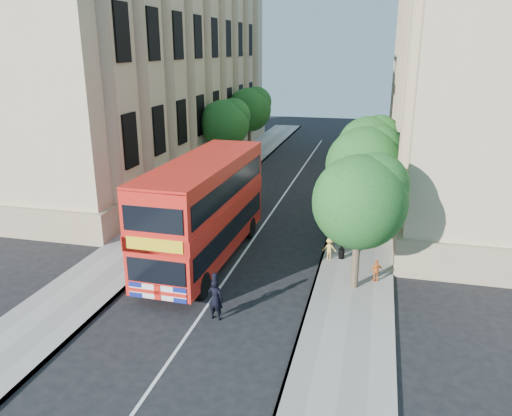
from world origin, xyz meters
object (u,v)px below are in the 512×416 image
Objects in this scene: police_constable at (216,299)px; woman_pedestrian at (335,230)px; box_van at (227,190)px; lamp_post at (344,213)px; double_decker_bus at (205,207)px.

police_constable reaches higher than woman_pedestrian.
police_constable is at bearing 71.58° from woman_pedestrian.
box_van is 13.30m from police_constable.
lamp_post is 2.56m from woman_pedestrian.
woman_pedestrian is (7.25, -4.00, -0.63)m from box_van.
lamp_post is 9.82m from box_van.
woman_pedestrian is at bearing 105.02° from lamp_post.
woman_pedestrian is at bearing 30.68° from double_decker_bus.
lamp_post reaches higher than police_constable.
woman_pedestrian is (6.11, 3.42, -1.87)m from double_decker_bus.
double_decker_bus is 1.98× the size of box_van.
lamp_post is 0.94× the size of box_van.
police_constable is (3.44, -12.83, -0.68)m from box_van.
box_van is at bearing 142.64° from lamp_post.
double_decker_bus is at bearing -80.79° from box_van.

